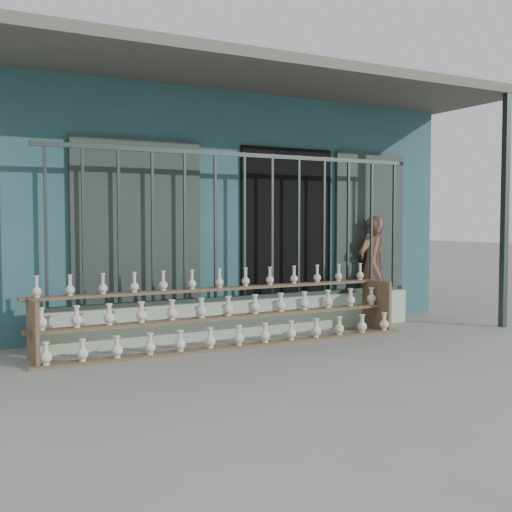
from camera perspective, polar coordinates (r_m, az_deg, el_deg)
name	(u,v)px	position (r m, az deg, el deg)	size (l,w,h in m)	color
ground	(301,355)	(6.87, 4.01, -8.76)	(60.00, 60.00, 0.00)	slate
workshop_building	(162,208)	(10.55, -8.36, 4.21)	(7.40, 6.60, 3.21)	#285155
parapet_wall	(244,317)	(7.95, -1.03, -5.48)	(5.00, 0.20, 0.45)	#ACC4A8
security_fence	(244,226)	(7.86, -1.04, 2.65)	(5.00, 0.04, 1.80)	#283330
shelf_rack	(229,313)	(7.38, -2.41, -5.08)	(4.50, 0.68, 0.85)	brown
elderly_woman	(372,268)	(9.36, 10.29, -1.05)	(0.54, 0.36, 1.48)	brown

